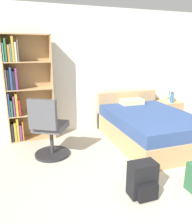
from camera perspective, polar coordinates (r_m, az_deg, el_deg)
name	(u,v)px	position (r m, az deg, el deg)	size (l,w,h in m)	color
wall_back	(104,70)	(4.96, 1.99, 10.79)	(9.00, 0.06, 2.60)	silver
bookshelf	(23,90)	(4.40, -18.64, 5.45)	(0.87, 0.31, 2.01)	tan
bed	(148,126)	(4.43, 13.53, -3.56)	(1.44, 2.07, 0.82)	tan
office_chair	(49,131)	(3.63, -12.18, -4.82)	(0.68, 0.72, 1.03)	#232326
nightstand	(168,112)	(5.62, 18.33, -0.09)	(0.50, 0.50, 0.55)	tan
table_lamp	(170,88)	(5.49, 18.77, 6.06)	(0.26, 0.26, 0.43)	#B2B2B7
water_bottle	(172,98)	(5.42, 19.22, 3.56)	(0.07, 0.07, 0.25)	teal
backpack_black	(143,180)	(2.83, 12.11, -17.01)	(0.33, 0.27, 0.44)	black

